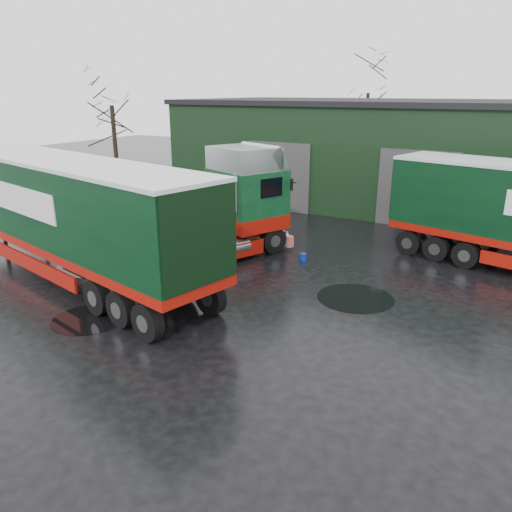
{
  "coord_description": "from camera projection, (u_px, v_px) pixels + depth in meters",
  "views": [
    {
      "loc": [
        7.41,
        -12.23,
        6.87
      ],
      "look_at": [
        -0.27,
        1.25,
        1.7
      ],
      "focal_mm": 35.0,
      "sensor_mm": 36.0,
      "label": 1
    }
  ],
  "objects": [
    {
      "name": "wash_bucket",
      "position": [
        303.0,
        257.0,
        21.17
      ],
      "size": [
        0.37,
        0.37,
        0.28
      ],
      "primitive_type": "cylinder",
      "rotation": [
        0.0,
        0.0,
        0.25
      ],
      "color": "#07239D",
      "rests_on": "ground"
    },
    {
      "name": "tree_left",
      "position": [
        114.0,
        133.0,
        32.27
      ],
      "size": [
        4.4,
        4.4,
        8.5
      ],
      "primitive_type": null,
      "color": "black",
      "rests_on": "ground"
    },
    {
      "name": "hero_tractor",
      "position": [
        207.0,
        205.0,
        20.83
      ],
      "size": [
        5.86,
        8.11,
        4.64
      ],
      "primitive_type": null,
      "rotation": [
        0.0,
        0.0,
        -0.41
      ],
      "color": "#0D3B1E",
      "rests_on": "ground"
    },
    {
      "name": "ground",
      "position": [
        244.0,
        319.0,
        15.74
      ],
      "size": [
        100.0,
        100.0,
        0.0
      ],
      "primitive_type": "plane",
      "color": "black"
    },
    {
      "name": "puddle_0",
      "position": [
        89.0,
        319.0,
        15.73
      ],
      "size": [
        2.32,
        2.32,
        0.01
      ],
      "primitive_type": "cylinder",
      "color": "black",
      "rests_on": "ground"
    },
    {
      "name": "puddle_2",
      "position": [
        95.0,
        265.0,
        20.6
      ],
      "size": [
        3.05,
        3.05,
        0.01
      ],
      "primitive_type": "cylinder",
      "color": "black",
      "rests_on": "ground"
    },
    {
      "name": "puddle_1",
      "position": [
        355.0,
        298.0,
        17.34
      ],
      "size": [
        2.67,
        2.67,
        0.01
      ],
      "primitive_type": "cylinder",
      "color": "black",
      "rests_on": "ground"
    },
    {
      "name": "trailer_left",
      "position": [
        71.0,
        220.0,
        18.54
      ],
      "size": [
        15.0,
        6.13,
        4.56
      ],
      "primitive_type": null,
      "rotation": [
        0.0,
        0.0,
        1.35
      ],
      "color": "silver",
      "rests_on": "ground"
    },
    {
      "name": "tree_back_a",
      "position": [
        366.0,
        117.0,
        41.77
      ],
      "size": [
        4.4,
        4.4,
        9.5
      ],
      "primitive_type": null,
      "color": "black",
      "rests_on": "ground"
    },
    {
      "name": "warehouse",
      "position": [
        441.0,
        154.0,
        30.28
      ],
      "size": [
        32.4,
        12.4,
        6.3
      ],
      "color": "black",
      "rests_on": "ground"
    }
  ]
}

